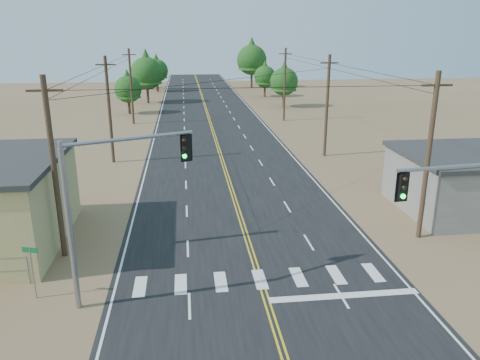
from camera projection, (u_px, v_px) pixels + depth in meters
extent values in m
cube|color=black|center=(223.00, 164.00, 44.59)|extent=(15.00, 200.00, 0.02)
cylinder|color=gray|center=(28.00, 270.00, 23.19)|extent=(0.06, 0.06, 1.50)
cylinder|color=#4C3826|center=(54.00, 170.00, 24.86)|extent=(0.30, 0.30, 10.00)
cube|color=#4C3826|center=(44.00, 91.00, 23.59)|extent=(1.80, 0.12, 0.12)
cylinder|color=#4C3826|center=(109.00, 111.00, 43.79)|extent=(0.30, 0.30, 10.00)
cube|color=#4C3826|center=(106.00, 65.00, 42.52)|extent=(1.80, 0.12, 0.12)
cylinder|color=#4C3826|center=(131.00, 87.00, 62.72)|extent=(0.30, 0.30, 10.00)
cube|color=#4C3826|center=(129.00, 55.00, 61.46)|extent=(1.80, 0.12, 0.12)
cylinder|color=#4C3826|center=(428.00, 158.00, 27.23)|extent=(0.30, 0.30, 10.00)
cube|color=#4C3826|center=(437.00, 85.00, 25.96)|extent=(1.80, 0.12, 0.12)
cylinder|color=#4C3826|center=(327.00, 107.00, 46.16)|extent=(0.30, 0.30, 10.00)
cube|color=#4C3826|center=(329.00, 63.00, 44.89)|extent=(1.80, 0.12, 0.12)
cylinder|color=#4C3826|center=(285.00, 85.00, 65.09)|extent=(0.30, 0.30, 10.00)
cube|color=#4C3826|center=(286.00, 54.00, 63.82)|extent=(1.80, 0.12, 0.12)
cylinder|color=gray|center=(70.00, 232.00, 20.25)|extent=(0.26, 0.26, 7.47)
cylinder|color=gray|center=(60.00, 149.00, 19.13)|extent=(0.19, 0.19, 0.64)
cylinder|color=gray|center=(130.00, 139.00, 20.42)|extent=(5.48, 2.32, 0.17)
cube|color=black|center=(186.00, 147.00, 21.82)|extent=(0.47, 0.44, 1.17)
sphere|color=black|center=(184.00, 140.00, 21.53)|extent=(0.21, 0.21, 0.21)
sphere|color=black|center=(184.00, 148.00, 21.64)|extent=(0.21, 0.21, 0.21)
sphere|color=#0CE533|center=(185.00, 156.00, 21.75)|extent=(0.21, 0.21, 0.21)
cylinder|color=gray|center=(466.00, 166.00, 18.39)|extent=(6.01, 0.83, 0.16)
cube|color=black|center=(402.00, 186.00, 17.99)|extent=(0.38, 0.33, 1.08)
sphere|color=black|center=(405.00, 179.00, 17.72)|extent=(0.20, 0.20, 0.20)
sphere|color=black|center=(404.00, 188.00, 17.82)|extent=(0.20, 0.20, 0.20)
sphere|color=#0CE533|center=(403.00, 196.00, 17.92)|extent=(0.20, 0.20, 0.20)
cylinder|color=gray|center=(33.00, 273.00, 21.73)|extent=(0.06, 0.06, 2.61)
cube|color=#0D5F2D|center=(30.00, 250.00, 21.37)|extent=(0.76, 0.24, 0.26)
cylinder|color=#3F2D1E|center=(129.00, 106.00, 71.80)|extent=(0.42, 0.42, 2.45)
cone|color=#1D4112|center=(128.00, 83.00, 70.77)|extent=(3.81, 3.81, 4.35)
sphere|color=#1D4112|center=(128.00, 89.00, 71.04)|extent=(4.08, 4.08, 4.08)
cylinder|color=#3F2D1E|center=(148.00, 93.00, 82.57)|extent=(0.44, 0.44, 3.38)
cone|color=#1D4112|center=(146.00, 66.00, 81.16)|extent=(5.26, 5.26, 6.01)
sphere|color=#1D4112|center=(147.00, 73.00, 81.53)|extent=(5.63, 5.63, 5.63)
cylinder|color=#3F2D1E|center=(157.00, 85.00, 98.59)|extent=(0.49, 0.49, 2.84)
cone|color=#1D4112|center=(156.00, 66.00, 97.40)|extent=(4.42, 4.42, 5.05)
sphere|color=#1D4112|center=(157.00, 71.00, 97.71)|extent=(4.74, 4.74, 4.74)
cylinder|color=#3F2D1E|center=(284.00, 99.00, 78.18)|extent=(0.41, 0.41, 2.76)
cone|color=#1D4112|center=(284.00, 75.00, 77.02)|extent=(4.30, 4.30, 4.91)
sphere|color=#1D4112|center=(284.00, 82.00, 77.32)|extent=(4.60, 4.60, 4.60)
cylinder|color=#3F2D1E|center=(265.00, 90.00, 90.89)|extent=(0.39, 0.39, 2.50)
cone|color=#1D4112|center=(265.00, 72.00, 89.84)|extent=(3.90, 3.90, 4.45)
sphere|color=#1D4112|center=(265.00, 77.00, 90.11)|extent=(4.17, 4.17, 4.17)
cylinder|color=#3F2D1E|center=(252.00, 79.00, 105.73)|extent=(0.51, 0.51, 4.00)
cone|color=#1D4112|center=(252.00, 53.00, 104.06)|extent=(6.22, 6.22, 7.11)
sphere|color=#1D4112|center=(252.00, 60.00, 104.49)|extent=(6.66, 6.66, 6.66)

